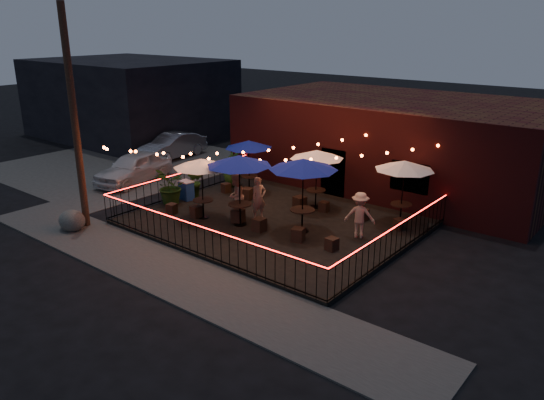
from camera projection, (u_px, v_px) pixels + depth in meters
The scene contains 39 objects.
ground at pixel (239, 240), 18.70m from camera, with size 110.00×110.00×0.00m, color black.
patio at pixel (275, 222), 20.15m from camera, with size 10.00×8.00×0.15m, color black.
sidewalk at pixel (168, 272), 16.29m from camera, with size 18.00×2.50×0.05m, color #3D3A39.
parking_lot at pixel (125, 164), 28.79m from camera, with size 11.00×12.00×0.02m, color #3D3A39.
brick_building at pixel (398, 141), 24.83m from camera, with size 14.00×8.00×4.00m.
background_building at pixel (129, 98), 35.26m from camera, with size 12.00×9.00×5.00m, color black.
utility_pole at pixel (75, 121), 18.72m from camera, with size 0.26×0.26×8.00m, color #342015.
fence_front at pixel (197, 240), 17.01m from camera, with size 10.00×0.04×1.04m.
fence_left at pixel (185, 184), 22.94m from camera, with size 0.04×8.00×1.04m.
fence_right at pixel (396, 240), 16.98m from camera, with size 0.04×8.00×1.04m.
festoon_lights at pixel (249, 157), 19.75m from camera, with size 10.02×8.72×1.32m.
cafe_table_0 at pixel (201, 164), 19.76m from camera, with size 2.34×2.34×2.34m.
cafe_table_1 at pixel (249, 145), 22.99m from camera, with size 2.44×2.44×2.30m.
cafe_table_2 at pixel (239, 162), 18.97m from camera, with size 3.02×3.02×2.65m.
cafe_table_3 at pixel (317, 155), 20.92m from camera, with size 2.26×2.26×2.38m.
cafe_table_4 at pixel (303, 165), 18.32m from camera, with size 2.84×2.84×2.69m.
cafe_table_5 at pixel (405, 166), 19.23m from camera, with size 2.56×2.56×2.40m.
bistro_chair_0 at pixel (172, 209), 20.79m from camera, with size 0.34×0.34×0.41m, color black.
bistro_chair_1 at pixel (196, 212), 20.39m from camera, with size 0.39×0.39×0.46m, color black.
bistro_chair_2 at pixel (226, 188), 23.42m from camera, with size 0.34×0.34×0.41m, color black.
bistro_chair_3 at pixel (247, 194), 22.46m from camera, with size 0.42×0.42×0.50m, color black.
bistro_chair_4 at pixel (238, 216), 19.89m from camera, with size 0.42×0.42×0.50m, color black.
bistro_chair_5 at pixel (259, 225), 19.07m from camera, with size 0.40×0.40×0.48m, color black.
bistro_chair_6 at pixel (300, 203), 21.33m from camera, with size 0.43×0.43×0.51m, color black.
bistro_chair_7 at pixel (324, 207), 21.04m from camera, with size 0.34×0.34×0.41m, color black.
bistro_chair_8 at pixel (298, 235), 18.18m from camera, with size 0.40×0.40×0.48m, color black.
bistro_chair_9 at pixel (332, 244), 17.48m from camera, with size 0.36×0.36×0.42m, color black.
bistro_chair_10 at pixel (362, 214), 20.14m from camera, with size 0.38×0.38×0.45m, color black.
bistro_chair_11 at pixel (399, 224), 19.21m from camera, with size 0.34×0.34×0.40m, color black.
patron_a at pixel (259, 198), 20.06m from camera, with size 0.60×0.40×1.65m, color #DBA898.
patron_b at pixel (235, 196), 20.22m from camera, with size 0.84×0.65×1.72m, color tan.
patron_c at pixel (360, 215), 18.34m from camera, with size 1.06×0.61×1.64m, color beige.
potted_shrub_a at pixel (171, 186), 21.73m from camera, with size 1.37×1.19×1.52m, color #0F370A.
potted_shrub_b at pixel (194, 182), 22.61m from camera, with size 0.77×0.62×1.40m, color #143510.
potted_shrub_c at pixel (232, 169), 24.17m from camera, with size 0.87×0.87×1.55m, color #11350D.
cooler at pixel (186, 190), 22.41m from camera, with size 0.67×0.53×0.82m.
boulder at pixel (72, 221), 19.46m from camera, with size 0.97×0.83×0.76m, color #41413D.
car_white at pixel (134, 168), 25.26m from camera, with size 1.70×4.23×1.44m, color silver.
car_silver at pixel (173, 146), 29.80m from camera, with size 1.48×4.26×1.40m, color #92939A.
Camera 1 is at (11.75, -12.71, 7.31)m, focal length 35.00 mm.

